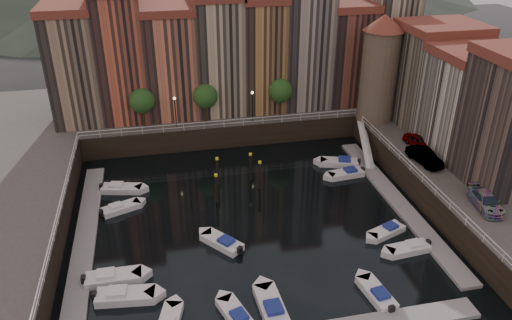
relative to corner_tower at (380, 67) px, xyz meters
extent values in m
plane|color=black|center=(-20.00, -14.50, -10.19)|extent=(200.00, 200.00, 0.00)
cube|color=black|center=(-20.00, 11.50, -8.69)|extent=(80.00, 20.00, 3.00)
cube|color=black|center=(8.00, -16.50, -8.69)|extent=(20.00, 36.00, 3.00)
cube|color=gray|center=(-36.20, -15.50, -10.02)|extent=(2.00, 28.00, 0.35)
cube|color=gray|center=(-3.80, -15.50, -10.02)|extent=(2.00, 28.00, 0.35)
cube|color=#927A5C|center=(-38.00, 9.00, -0.19)|extent=(6.00, 10.00, 14.00)
cube|color=brown|center=(-38.00, 9.00, 7.31)|extent=(6.30, 10.30, 1.00)
cube|color=#BB553A|center=(-32.10, 9.00, 0.81)|extent=(5.80, 10.00, 16.00)
cube|color=#C67151|center=(-25.95, 9.00, -0.44)|extent=(6.50, 10.00, 13.50)
cube|color=brown|center=(-25.95, 9.00, 6.81)|extent=(6.80, 10.30, 1.00)
cube|color=tan|center=(-19.60, 9.00, 0.31)|extent=(6.20, 10.00, 15.00)
cube|color=#AA783E|center=(-13.70, 9.00, 0.06)|extent=(5.60, 10.00, 14.50)
cube|color=gray|center=(-7.70, 9.00, 1.06)|extent=(6.40, 10.00, 16.50)
cube|color=brown|center=(-1.50, 9.00, -0.69)|extent=(6.00, 10.00, 13.00)
cube|color=brown|center=(-1.50, 9.00, 6.31)|extent=(6.30, 10.30, 1.00)
cube|color=tan|center=(4.45, 9.00, 0.56)|extent=(5.90, 10.00, 15.50)
cube|color=#766C59|center=(6.50, -2.50, -1.19)|extent=(9.00, 8.00, 12.00)
cube|color=brown|center=(6.50, -2.50, 5.31)|extent=(9.30, 8.30, 1.00)
cube|color=beige|center=(6.50, -10.50, -1.69)|extent=(9.00, 8.00, 11.00)
cube|color=brown|center=(6.50, -10.50, 4.31)|extent=(9.30, 8.30, 1.00)
cylinder|color=#6B5B4C|center=(0.00, 0.00, -1.19)|extent=(4.60, 4.60, 12.00)
cone|color=brown|center=(0.00, 0.00, 5.61)|extent=(5.20, 5.20, 2.00)
cylinder|color=black|center=(-30.00, 3.70, -5.99)|extent=(0.30, 0.30, 2.40)
sphere|color=#1E4719|center=(-30.00, 3.70, -3.59)|extent=(3.20, 3.20, 3.20)
cylinder|color=black|center=(-22.00, 3.70, -5.99)|extent=(0.30, 0.30, 2.40)
sphere|color=#1E4719|center=(-22.00, 3.70, -3.59)|extent=(3.20, 3.20, 3.20)
cylinder|color=black|center=(-12.00, 3.70, -5.99)|extent=(0.30, 0.30, 2.40)
sphere|color=#1E4719|center=(-12.00, 3.70, -3.59)|extent=(3.20, 3.20, 3.20)
cylinder|color=black|center=(-26.00, 2.70, -5.19)|extent=(0.12, 0.12, 4.00)
sphere|color=#FFD88C|center=(-26.00, 2.70, -3.19)|extent=(0.36, 0.36, 0.36)
cylinder|color=black|center=(-16.00, 2.70, -5.19)|extent=(0.12, 0.12, 4.00)
sphere|color=#FFD88C|center=(-16.00, 2.70, -3.19)|extent=(0.36, 0.36, 0.36)
cube|color=white|center=(-20.00, 1.50, -6.24)|extent=(36.00, 0.08, 0.08)
cube|color=white|center=(-20.00, 1.50, -6.69)|extent=(36.00, 0.06, 0.06)
cube|color=white|center=(-2.00, -15.50, -6.24)|extent=(0.08, 34.00, 0.08)
cube|color=white|center=(-2.00, -15.50, -6.69)|extent=(0.06, 34.00, 0.06)
cube|color=white|center=(-38.00, -15.50, -6.24)|extent=(0.08, 34.00, 0.08)
cube|color=white|center=(-38.00, -15.50, -6.69)|extent=(0.06, 34.00, 0.06)
cube|color=white|center=(-2.90, -4.50, -8.44)|extent=(2.78, 8.26, 2.81)
cube|color=white|center=(-2.90, -4.50, -7.94)|extent=(1.93, 8.32, 3.65)
cylinder|color=black|center=(-22.84, -11.43, -8.69)|extent=(0.32, 0.32, 3.60)
cylinder|color=yellow|center=(-22.84, -11.43, -6.84)|extent=(0.36, 0.36, 0.25)
cylinder|color=black|center=(-22.21, -7.70, -8.69)|extent=(0.32, 0.32, 3.60)
cylinder|color=yellow|center=(-22.21, -7.70, -6.84)|extent=(0.36, 0.36, 0.25)
cylinder|color=black|center=(-17.70, -9.55, -8.69)|extent=(0.32, 0.32, 3.60)
cylinder|color=yellow|center=(-17.70, -9.55, -6.84)|extent=(0.36, 0.36, 0.25)
cylinder|color=black|center=(-18.32, -7.43, -8.69)|extent=(0.32, 0.32, 3.60)
cylinder|color=yellow|center=(-18.32, -7.43, -6.84)|extent=(0.36, 0.36, 0.25)
cube|color=silver|center=(-32.22, -24.61, -9.87)|extent=(4.93, 2.38, 0.81)
cube|color=silver|center=(-32.87, -24.54, -9.38)|extent=(1.65, 1.47, 0.54)
cube|color=black|center=(-34.69, -24.32, -9.60)|extent=(0.44, 0.58, 0.76)
cube|color=silver|center=(-33.25, -22.12, -9.87)|extent=(4.71, 1.83, 0.80)
cube|color=silver|center=(-33.89, -22.12, -9.39)|extent=(1.50, 1.29, 0.53)
cube|color=black|center=(-35.71, -22.12, -9.61)|extent=(0.38, 0.54, 0.75)
cube|color=silver|center=(-32.94, -10.96, -9.92)|extent=(4.27, 2.89, 0.68)
cube|color=silver|center=(-33.44, -11.16, -9.51)|extent=(1.58, 1.47, 0.45)
cube|color=black|center=(-34.88, -11.72, -9.70)|extent=(0.46, 0.54, 0.63)
cube|color=silver|center=(-32.95, -6.97, -9.89)|extent=(4.66, 2.63, 0.75)
cube|color=silver|center=(-33.54, -6.84, -9.45)|extent=(1.63, 1.48, 0.50)
cube|color=black|center=(-35.19, -6.46, -9.64)|extent=(0.45, 0.56, 0.70)
cube|color=silver|center=(-6.67, -23.62, -9.91)|extent=(4.22, 1.93, 0.70)
cube|color=silver|center=(-6.12, -23.58, -9.50)|extent=(1.39, 1.22, 0.47)
cube|color=black|center=(-4.54, -23.44, -9.68)|extent=(0.36, 0.49, 0.65)
cube|color=silver|center=(-7.44, -20.64, -9.93)|extent=(4.21, 2.85, 0.67)
cube|color=navy|center=(-6.95, -20.44, -9.52)|extent=(1.55, 1.45, 0.45)
cube|color=black|center=(-5.54, -19.89, -9.70)|extent=(0.45, 0.53, 0.62)
cube|color=silver|center=(-7.15, -8.97, -9.91)|extent=(4.36, 2.03, 0.72)
cube|color=navy|center=(-6.57, -8.91, -9.47)|extent=(1.45, 1.28, 0.48)
cube|color=black|center=(-4.95, -8.76, -9.67)|extent=(0.38, 0.51, 0.67)
cube|color=silver|center=(-6.93, -6.13, -9.88)|extent=(4.89, 3.11, 0.78)
cube|color=navy|center=(-6.33, -6.33, -9.41)|extent=(1.77, 1.64, 0.52)
cube|color=black|center=(-4.66, -6.88, -9.62)|extent=(0.51, 0.61, 0.73)
cube|color=silver|center=(-23.77, -28.50, -9.91)|extent=(2.79, 4.44, 0.71)
cube|color=navy|center=(-23.59, -29.04, -9.49)|extent=(1.48, 1.60, 0.47)
cube|color=silver|center=(-20.86, -28.24, -9.86)|extent=(2.10, 4.94, 0.83)
cube|color=navy|center=(-20.83, -28.90, -9.37)|extent=(1.39, 1.60, 0.55)
cube|color=silver|center=(-12.01, -28.50, -9.91)|extent=(2.19, 4.36, 0.71)
cube|color=navy|center=(-11.93, -29.07, -9.48)|extent=(1.32, 1.48, 0.47)
cube|color=black|center=(-11.70, -30.66, -9.67)|extent=(0.52, 0.40, 0.66)
imported|color=gray|center=(1.64, -8.98, -6.52)|extent=(2.79, 4.23, 1.34)
imported|color=gray|center=(0.21, -13.03, -6.40)|extent=(2.49, 5.02, 1.58)
imported|color=gray|center=(1.37, -22.54, -6.47)|extent=(2.67, 5.19, 1.44)
cube|color=silver|center=(-23.47, -19.05, -9.90)|extent=(4.01, 4.43, 0.74)
cube|color=navy|center=(-23.10, -19.51, -9.46)|extent=(1.78, 1.81, 0.49)
cube|color=black|center=(-22.06, -20.82, -9.65)|extent=(0.60, 0.58, 0.69)
camera|label=1|loc=(-28.22, -57.06, 18.91)|focal=35.00mm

